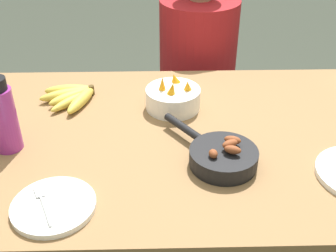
% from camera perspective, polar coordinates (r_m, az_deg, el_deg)
% --- Properties ---
extents(dining_table, '(1.89, 0.93, 0.77)m').
position_cam_1_polar(dining_table, '(1.40, -0.00, -4.15)').
color(dining_table, olive).
rests_on(dining_table, ground_plane).
extents(banana_bunch, '(0.21, 0.21, 0.04)m').
position_cam_1_polar(banana_bunch, '(1.56, -12.80, 4.10)').
color(banana_bunch, gold).
rests_on(banana_bunch, dining_table).
extents(skillet, '(0.26, 0.32, 0.08)m').
position_cam_1_polar(skillet, '(1.21, 7.28, -4.02)').
color(skillet, black).
rests_on(skillet, dining_table).
extents(empty_plate_near_front, '(0.21, 0.21, 0.02)m').
position_cam_1_polar(empty_plate_near_front, '(1.11, -15.24, -10.40)').
color(empty_plate_near_front, white).
rests_on(empty_plate_near_front, dining_table).
extents(fruit_bowl_citrus, '(0.19, 0.19, 0.12)m').
position_cam_1_polar(fruit_bowl_citrus, '(1.47, 0.69, 3.86)').
color(fruit_bowl_citrus, white).
rests_on(fruit_bowl_citrus, dining_table).
extents(water_bottle, '(0.08, 0.08, 0.23)m').
position_cam_1_polar(water_bottle, '(1.31, -21.49, 1.19)').
color(water_bottle, '#992D89').
rests_on(water_bottle, dining_table).
extents(person_figure, '(0.40, 0.40, 1.24)m').
position_cam_1_polar(person_figure, '(2.12, 3.85, 4.26)').
color(person_figure, black).
rests_on(person_figure, ground_plane).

